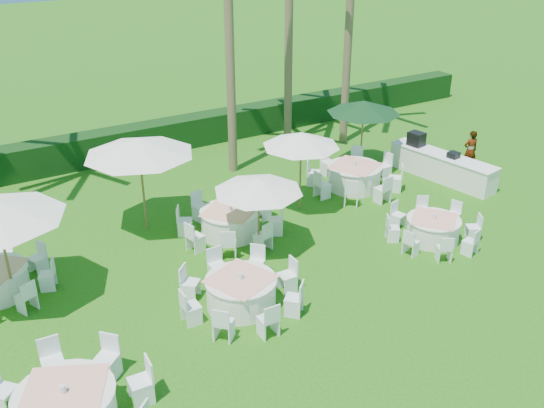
{
  "coord_description": "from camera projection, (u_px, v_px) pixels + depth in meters",
  "views": [
    {
      "loc": [
        -6.87,
        -10.23,
        8.91
      ],
      "look_at": [
        1.12,
        3.11,
        1.3
      ],
      "focal_mm": 40.0,
      "sensor_mm": 36.0,
      "label": 1
    }
  ],
  "objects": [
    {
      "name": "ground",
      "position": [
        298.0,
        309.0,
        14.97
      ],
      "size": [
        120.0,
        120.0,
        0.0
      ],
      "primitive_type": "plane",
      "color": "#205B0F",
      "rests_on": "ground"
    },
    {
      "name": "hedge",
      "position": [
        132.0,
        142.0,
        23.95
      ],
      "size": [
        34.0,
        1.0,
        1.2
      ],
      "primitive_type": "cube",
      "color": "black",
      "rests_on": "ground"
    },
    {
      "name": "banquet_table_a",
      "position": [
        66.0,
        408.0,
        11.4
      ],
      "size": [
        3.33,
        3.33,
        1.0
      ],
      "color": "white",
      "rests_on": "ground"
    },
    {
      "name": "banquet_table_b",
      "position": [
        241.0,
        291.0,
        14.92
      ],
      "size": [
        3.09,
        3.09,
        0.94
      ],
      "color": "white",
      "rests_on": "ground"
    },
    {
      "name": "banquet_table_c",
      "position": [
        433.0,
        229.0,
        17.93
      ],
      "size": [
        2.77,
        2.77,
        0.86
      ],
      "color": "white",
      "rests_on": "ground"
    },
    {
      "name": "banquet_table_e",
      "position": [
        230.0,
        221.0,
        18.23
      ],
      "size": [
        3.17,
        3.17,
        0.96
      ],
      "color": "white",
      "rests_on": "ground"
    },
    {
      "name": "banquet_table_f",
      "position": [
        354.0,
        176.0,
        21.28
      ],
      "size": [
        3.33,
        3.33,
        1.0
      ],
      "color": "white",
      "rests_on": "ground"
    },
    {
      "name": "umbrella_b",
      "position": [
        258.0,
        185.0,
        16.67
      ],
      "size": [
        2.53,
        2.53,
        2.25
      ],
      "color": "brown",
      "rests_on": "ground"
    },
    {
      "name": "umbrella_c",
      "position": [
        139.0,
        146.0,
        17.54
      ],
      "size": [
        3.25,
        3.25,
        2.96
      ],
      "color": "brown",
      "rests_on": "ground"
    },
    {
      "name": "umbrella_d",
      "position": [
        301.0,
        139.0,
        18.91
      ],
      "size": [
        2.47,
        2.47,
        2.64
      ],
      "color": "brown",
      "rests_on": "ground"
    },
    {
      "name": "umbrella_green",
      "position": [
        364.0,
        107.0,
        21.99
      ],
      "size": [
        2.7,
        2.7,
        2.64
      ],
      "color": "brown",
      "rests_on": "ground"
    },
    {
      "name": "buffet_table",
      "position": [
        441.0,
        166.0,
        21.95
      ],
      "size": [
        1.57,
        4.21,
        1.47
      ],
      "color": "white",
      "rests_on": "ground"
    },
    {
      "name": "staff_person",
      "position": [
        470.0,
        151.0,
        22.55
      ],
      "size": [
        0.64,
        0.5,
        1.56
      ],
      "primitive_type": "imported",
      "rotation": [
        0.0,
        0.0,
        2.89
      ],
      "color": "gray",
      "rests_on": "ground"
    },
    {
      "name": "palm_d",
      "position": [
        289.0,
        21.0,
        23.4
      ],
      "size": [
        4.4,
        4.16,
        9.04
      ],
      "color": "brown",
      "rests_on": "ground"
    }
  ]
}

